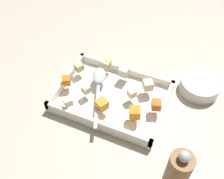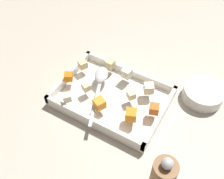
% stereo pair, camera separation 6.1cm
% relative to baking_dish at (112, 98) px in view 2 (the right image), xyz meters
% --- Properties ---
extents(ground_plane, '(4.00, 4.00, 0.00)m').
position_rel_baking_dish_xyz_m(ground_plane, '(0.02, -0.01, -0.01)').
color(ground_plane, '#BCB29E').
extents(baking_dish, '(0.34, 0.24, 0.04)m').
position_rel_baking_dish_xyz_m(baking_dish, '(0.00, 0.00, 0.00)').
color(baking_dish, white).
rests_on(baking_dish, ground_plane).
extents(carrot_chunk_center, '(0.04, 0.04, 0.03)m').
position_rel_baking_dish_xyz_m(carrot_chunk_center, '(0.09, -0.06, 0.05)').
color(carrot_chunk_center, orange).
rests_on(carrot_chunk_center, baking_dish).
extents(carrot_chunk_corner_sw, '(0.03, 0.03, 0.03)m').
position_rel_baking_dish_xyz_m(carrot_chunk_corner_sw, '(0.14, -0.00, 0.04)').
color(carrot_chunk_corner_sw, orange).
rests_on(carrot_chunk_corner_sw, baking_dish).
extents(carrot_chunk_back_center, '(0.03, 0.03, 0.02)m').
position_rel_baking_dish_xyz_m(carrot_chunk_back_center, '(-0.14, -0.02, 0.04)').
color(carrot_chunk_back_center, orange).
rests_on(carrot_chunk_back_center, baking_dish).
extents(carrot_chunk_corner_se, '(0.04, 0.04, 0.03)m').
position_rel_baking_dish_xyz_m(carrot_chunk_corner_se, '(-0.00, -0.07, 0.05)').
color(carrot_chunk_corner_se, orange).
rests_on(carrot_chunk_corner_se, baking_dish).
extents(potato_chunk_heap_side, '(0.03, 0.03, 0.02)m').
position_rel_baking_dish_xyz_m(potato_chunk_heap_side, '(0.06, 0.01, 0.04)').
color(potato_chunk_heap_side, beige).
rests_on(potato_chunk_heap_side, baking_dish).
extents(potato_chunk_far_right, '(0.03, 0.03, 0.02)m').
position_rel_baking_dish_xyz_m(potato_chunk_far_right, '(-0.07, -0.03, 0.04)').
color(potato_chunk_far_right, beige).
rests_on(potato_chunk_far_right, baking_dish).
extents(potato_chunk_near_spoon, '(0.03, 0.03, 0.03)m').
position_rel_baking_dish_xyz_m(potato_chunk_near_spoon, '(-0.06, 0.09, 0.04)').
color(potato_chunk_near_spoon, '#E0CC89').
rests_on(potato_chunk_near_spoon, baking_dish).
extents(potato_chunk_mid_right, '(0.03, 0.03, 0.03)m').
position_rel_baking_dish_xyz_m(potato_chunk_mid_right, '(-0.14, 0.04, 0.04)').
color(potato_chunk_mid_right, '#E0CC89').
rests_on(potato_chunk_mid_right, baking_dish).
extents(potato_chunk_near_left, '(0.04, 0.04, 0.03)m').
position_rel_baking_dish_xyz_m(potato_chunk_near_left, '(0.10, 0.06, 0.04)').
color(potato_chunk_near_left, beige).
rests_on(potato_chunk_near_left, baking_dish).
extents(parsnip_chunk_rim_edge, '(0.03, 0.03, 0.03)m').
position_rel_baking_dish_xyz_m(parsnip_chunk_rim_edge, '(0.01, 0.08, 0.04)').
color(parsnip_chunk_rim_edge, silver).
rests_on(parsnip_chunk_rim_edge, baking_dish).
extents(parsnip_chunk_under_handle, '(0.03, 0.03, 0.02)m').
position_rel_baking_dish_xyz_m(parsnip_chunk_under_handle, '(-0.10, -0.09, 0.04)').
color(parsnip_chunk_under_handle, beige).
rests_on(parsnip_chunk_under_handle, baking_dish).
extents(serving_spoon, '(0.11, 0.22, 0.02)m').
position_rel_baking_dish_xyz_m(serving_spoon, '(-0.06, 0.03, 0.04)').
color(serving_spoon, silver).
rests_on(serving_spoon, baking_dish).
extents(small_prep_bowl, '(0.13, 0.13, 0.04)m').
position_rel_baking_dish_xyz_m(small_prep_bowl, '(0.24, 0.15, 0.01)').
color(small_prep_bowl, silver).
rests_on(small_prep_bowl, ground_plane).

